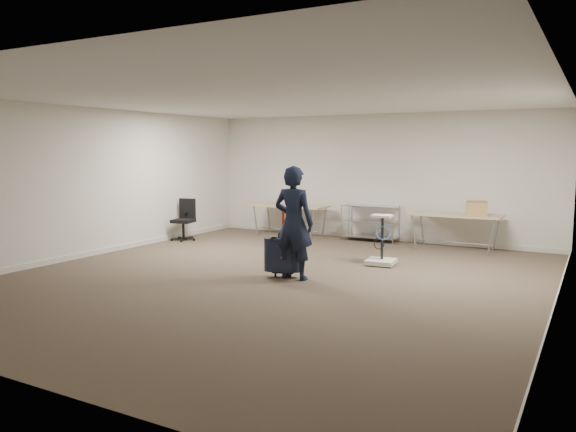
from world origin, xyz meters
The scene contains 10 objects.
ground centered at (0.00, 0.00, 0.00)m, with size 9.00×9.00×0.00m, color #4A3D2D.
room_shell centered at (0.00, 1.38, 0.05)m, with size 8.00×9.00×9.00m.
folding_table_left centered at (-1.90, 3.95, 0.68)m, with size 1.80×0.75×0.73m.
folding_table_right centered at (1.90, 3.95, 0.68)m, with size 1.80×0.75×0.73m.
wire_shelf centered at (0.00, 4.20, 0.44)m, with size 1.22×0.47×0.80m.
person centered at (0.29, 0.11, 0.88)m, with size 0.64×0.42×1.77m, color black.
suitcase centered at (0.10, 0.12, 0.36)m, with size 0.44×0.34×1.05m.
office_chair centered at (-3.67, 2.27, 0.28)m, with size 0.56×0.56×0.92m.
equipment_cart centered at (1.12, 1.80, 0.23)m, with size 0.52×0.52×0.89m.
cardboard_box centered at (2.32, 3.87, 0.87)m, with size 0.38×0.29×0.29m, color olive.
Camera 1 is at (4.40, -7.44, 1.99)m, focal length 35.00 mm.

